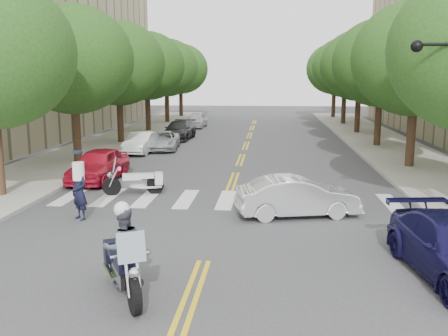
# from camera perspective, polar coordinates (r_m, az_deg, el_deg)

# --- Properties ---
(ground) EXTENTS (140.00, 140.00, 0.00)m
(ground) POSITION_cam_1_polar(r_m,az_deg,el_deg) (13.02, -2.30, -10.61)
(ground) COLOR #38383A
(ground) RESTS_ON ground
(sidewalk_left) EXTENTS (5.00, 60.00, 0.15)m
(sidewalk_left) POSITION_cam_1_polar(r_m,az_deg,el_deg) (36.11, -12.73, 2.83)
(sidewalk_left) COLOR #9E9991
(sidewalk_left) RESTS_ON ground
(sidewalk_right) EXTENTS (5.00, 60.00, 0.15)m
(sidewalk_right) POSITION_cam_1_polar(r_m,az_deg,el_deg) (35.24, 18.16, 2.38)
(sidewalk_right) COLOR #9E9991
(sidewalk_right) RESTS_ON ground
(tree_l_1) EXTENTS (6.40, 6.40, 8.45)m
(tree_l_1) POSITION_cam_1_polar(r_m,az_deg,el_deg) (28.07, -16.90, 11.77)
(tree_l_1) COLOR #382316
(tree_l_1) RESTS_ON ground
(tree_l_2) EXTENTS (6.40, 6.40, 8.45)m
(tree_l_2) POSITION_cam_1_polar(r_m,az_deg,el_deg) (35.62, -11.99, 11.60)
(tree_l_2) COLOR #382316
(tree_l_2) RESTS_ON ground
(tree_l_3) EXTENTS (6.40, 6.40, 8.45)m
(tree_l_3) POSITION_cam_1_polar(r_m,az_deg,el_deg) (43.33, -8.82, 11.44)
(tree_l_3) COLOR #382316
(tree_l_3) RESTS_ON ground
(tree_l_4) EXTENTS (6.40, 6.40, 8.45)m
(tree_l_4) POSITION_cam_1_polar(r_m,az_deg,el_deg) (51.13, -6.62, 11.31)
(tree_l_4) COLOR #382316
(tree_l_4) RESTS_ON ground
(tree_l_5) EXTENTS (6.40, 6.40, 8.45)m
(tree_l_5) POSITION_cam_1_polar(r_m,az_deg,el_deg) (58.98, -5.00, 11.21)
(tree_l_5) COLOR #382316
(tree_l_5) RESTS_ON ground
(tree_r_1) EXTENTS (6.40, 6.40, 8.45)m
(tree_r_1) POSITION_cam_1_polar(r_m,az_deg,el_deg) (27.03, 21.11, 11.59)
(tree_r_1) COLOR #382316
(tree_r_1) RESTS_ON ground
(tree_r_2) EXTENTS (6.40, 6.40, 8.45)m
(tree_r_2) POSITION_cam_1_polar(r_m,az_deg,el_deg) (34.80, 17.53, 11.38)
(tree_r_2) COLOR #382316
(tree_r_2) RESTS_ON ground
(tree_r_3) EXTENTS (6.40, 6.40, 8.45)m
(tree_r_3) POSITION_cam_1_polar(r_m,az_deg,el_deg) (42.66, 15.26, 11.22)
(tree_r_3) COLOR #382316
(tree_r_3) RESTS_ON ground
(tree_r_4) EXTENTS (6.40, 6.40, 8.45)m
(tree_r_4) POSITION_cam_1_polar(r_m,az_deg,el_deg) (50.56, 13.70, 11.10)
(tree_r_4) COLOR #382316
(tree_r_4) RESTS_ON ground
(tree_r_5) EXTENTS (6.40, 6.40, 8.45)m
(tree_r_5) POSITION_cam_1_polar(r_m,az_deg,el_deg) (58.49, 12.56, 11.01)
(tree_r_5) COLOR #382316
(tree_r_5) RESTS_ON ground
(motorcycle_police) EXTENTS (1.47, 2.37, 2.09)m
(motorcycle_police) POSITION_cam_1_polar(r_m,az_deg,el_deg) (11.07, -11.47, -9.55)
(motorcycle_police) COLOR black
(motorcycle_police) RESTS_ON ground
(motorcycle_parked) EXTENTS (2.37, 1.01, 1.56)m
(motorcycle_parked) POSITION_cam_1_polar(r_m,az_deg,el_deg) (20.26, -9.71, -1.50)
(motorcycle_parked) COLOR black
(motorcycle_parked) RESTS_ON ground
(officer_standing) EXTENTS (0.81, 0.76, 1.85)m
(officer_standing) POSITION_cam_1_polar(r_m,az_deg,el_deg) (17.09, -16.19, -2.67)
(officer_standing) COLOR black
(officer_standing) RESTS_ON ground
(convertible) EXTENTS (4.34, 2.36, 1.36)m
(convertible) POSITION_cam_1_polar(r_m,az_deg,el_deg) (17.05, 8.37, -3.25)
(convertible) COLOR silver
(convertible) RESTS_ON ground
(parked_car_a) EXTENTS (1.98, 4.46, 1.49)m
(parked_car_a) POSITION_cam_1_polar(r_m,az_deg,el_deg) (23.21, -14.15, 0.35)
(parked_car_a) COLOR #B7132A
(parked_car_a) RESTS_ON ground
(parked_car_b) EXTENTS (1.53, 3.99, 1.30)m
(parked_car_b) POSITION_cam_1_polar(r_m,az_deg,el_deg) (31.33, -9.43, 2.88)
(parked_car_b) COLOR white
(parked_car_b) RESTS_ON ground
(parked_car_c) EXTENTS (2.42, 4.49, 1.20)m
(parked_car_c) POSITION_cam_1_polar(r_m,az_deg,el_deg) (32.55, -7.06, 3.13)
(parked_car_c) COLOR #A4A6AC
(parked_car_c) RESTS_ON ground
(parked_car_d) EXTENTS (2.14, 4.85, 1.38)m
(parked_car_d) POSITION_cam_1_polar(r_m,az_deg,el_deg) (37.78, -5.17, 4.31)
(parked_car_d) COLOR black
(parked_car_d) RESTS_ON ground
(parked_car_e) EXTENTS (1.73, 4.13, 1.40)m
(parked_car_e) POSITION_cam_1_polar(r_m,az_deg,el_deg) (46.66, -3.17, 5.49)
(parked_car_e) COLOR #A7A7AD
(parked_car_e) RESTS_ON ground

